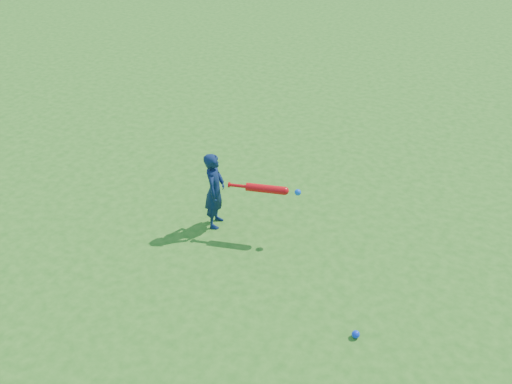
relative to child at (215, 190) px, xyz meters
The scene contains 4 objects.
ground 0.65m from the child, 168.60° to the left, with size 80.00×80.00×0.00m, color #286B19.
child is the anchor object (origin of this frame).
ground_ball_blue 2.39m from the child, 27.10° to the right, with size 0.08×0.08×0.08m, color #0D35E7.
bat_swing 0.68m from the child, ahead, with size 0.83×0.26×0.10m.
Camera 1 is at (3.29, -5.04, 4.11)m, focal length 40.00 mm.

